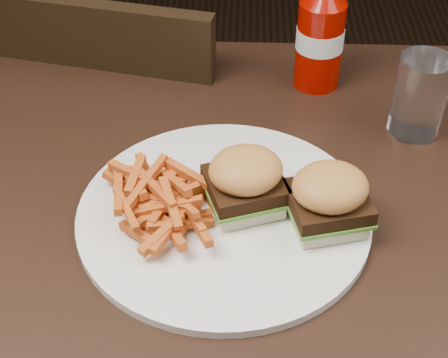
{
  "coord_description": "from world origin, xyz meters",
  "views": [
    {
      "loc": [
        -0.1,
        -0.56,
        1.29
      ],
      "look_at": [
        -0.12,
        0.01,
        0.8
      ],
      "focal_mm": 55.0,
      "sensor_mm": 36.0,
      "label": 1
    }
  ],
  "objects_px": {
    "chair_far": "(147,158)",
    "ketchup_bottle": "(319,46)",
    "dining_table": "(325,235)",
    "plate": "(224,215)",
    "tumbler": "(420,95)"
  },
  "relations": [
    {
      "from": "chair_far",
      "to": "ketchup_bottle",
      "type": "relative_size",
      "value": 3.03
    },
    {
      "from": "ketchup_bottle",
      "to": "chair_far",
      "type": "bearing_deg",
      "value": 143.92
    },
    {
      "from": "dining_table",
      "to": "plate",
      "type": "bearing_deg",
      "value": 178.94
    },
    {
      "from": "chair_far",
      "to": "tumbler",
      "type": "bearing_deg",
      "value": 153.96
    },
    {
      "from": "chair_far",
      "to": "tumbler",
      "type": "relative_size",
      "value": 3.75
    },
    {
      "from": "dining_table",
      "to": "plate",
      "type": "xyz_separation_m",
      "value": [
        -0.12,
        0.0,
        0.03
      ]
    },
    {
      "from": "dining_table",
      "to": "tumbler",
      "type": "xyz_separation_m",
      "value": [
        0.13,
        0.18,
        0.08
      ]
    },
    {
      "from": "ketchup_bottle",
      "to": "tumbler",
      "type": "xyz_separation_m",
      "value": [
        0.12,
        -0.11,
        -0.01
      ]
    },
    {
      "from": "tumbler",
      "to": "dining_table",
      "type": "bearing_deg",
      "value": -125.28
    },
    {
      "from": "tumbler",
      "to": "plate",
      "type": "bearing_deg",
      "value": -144.11
    },
    {
      "from": "chair_far",
      "to": "ketchup_bottle",
      "type": "xyz_separation_m",
      "value": [
        0.29,
        -0.21,
        0.38
      ]
    },
    {
      "from": "dining_table",
      "to": "tumbler",
      "type": "distance_m",
      "value": 0.23
    },
    {
      "from": "chair_far",
      "to": "plate",
      "type": "xyz_separation_m",
      "value": [
        0.17,
        -0.5,
        0.33
      ]
    },
    {
      "from": "dining_table",
      "to": "chair_far",
      "type": "distance_m",
      "value": 0.65
    },
    {
      "from": "dining_table",
      "to": "tumbler",
      "type": "bearing_deg",
      "value": 54.72
    }
  ]
}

